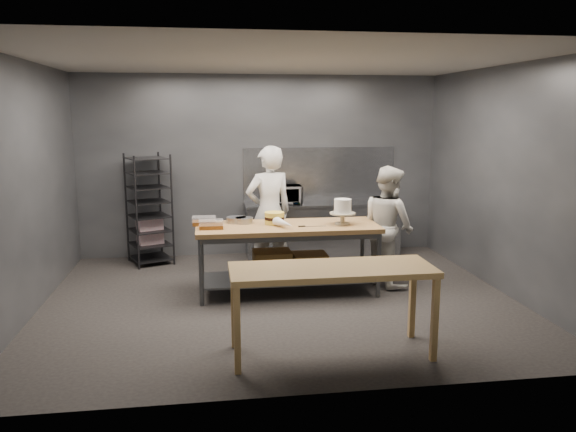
# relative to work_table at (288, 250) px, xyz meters

# --- Properties ---
(ground) EXTENTS (6.00, 6.00, 0.00)m
(ground) POSITION_rel_work_table_xyz_m (-0.14, -0.32, -0.57)
(ground) COLOR black
(ground) RESTS_ON ground
(back_wall) EXTENTS (6.00, 0.04, 3.00)m
(back_wall) POSITION_rel_work_table_xyz_m (-0.14, 2.18, 0.93)
(back_wall) COLOR #4C4F54
(back_wall) RESTS_ON ground
(work_table) EXTENTS (2.40, 0.90, 0.92)m
(work_table) POSITION_rel_work_table_xyz_m (0.00, 0.00, 0.00)
(work_table) COLOR olive
(work_table) RESTS_ON ground
(near_counter) EXTENTS (2.00, 0.70, 0.90)m
(near_counter) POSITION_rel_work_table_xyz_m (0.14, -2.03, 0.24)
(near_counter) COLOR olive
(near_counter) RESTS_ON ground
(back_counter) EXTENTS (2.60, 0.60, 0.90)m
(back_counter) POSITION_rel_work_table_xyz_m (0.86, 1.86, -0.12)
(back_counter) COLOR slate
(back_counter) RESTS_ON ground
(splashback_panel) EXTENTS (2.60, 0.02, 0.90)m
(splashback_panel) POSITION_rel_work_table_xyz_m (0.86, 2.16, 0.78)
(splashback_panel) COLOR slate
(splashback_panel) RESTS_ON back_counter
(speed_rack) EXTENTS (0.80, 0.83, 1.75)m
(speed_rack) POSITION_rel_work_table_xyz_m (-1.97, 1.78, 0.28)
(speed_rack) COLOR black
(speed_rack) RESTS_ON ground
(chef_behind) EXTENTS (0.80, 0.63, 1.92)m
(chef_behind) POSITION_rel_work_table_xyz_m (-0.17, 0.75, 0.39)
(chef_behind) COLOR white
(chef_behind) RESTS_ON ground
(chef_right) EXTENTS (0.85, 0.97, 1.67)m
(chef_right) POSITION_rel_work_table_xyz_m (1.43, 0.15, 0.26)
(chef_right) COLOR silver
(chef_right) RESTS_ON ground
(microwave) EXTENTS (0.54, 0.37, 0.30)m
(microwave) POSITION_rel_work_table_xyz_m (0.21, 1.86, 0.48)
(microwave) COLOR black
(microwave) RESTS_ON back_counter
(frosted_cake_stand) EXTENTS (0.34, 0.34, 0.34)m
(frosted_cake_stand) POSITION_rel_work_table_xyz_m (0.72, -0.07, 0.56)
(frosted_cake_stand) COLOR #BFB699
(frosted_cake_stand) RESTS_ON work_table
(layer_cake) EXTENTS (0.26, 0.26, 0.16)m
(layer_cake) POSITION_rel_work_table_xyz_m (-0.17, 0.08, 0.43)
(layer_cake) COLOR #FAD74F
(layer_cake) RESTS_ON work_table
(cake_pans) EXTENTS (0.36, 0.32, 0.07)m
(cake_pans) POSITION_rel_work_table_xyz_m (-0.62, 0.23, 0.39)
(cake_pans) COLOR gray
(cake_pans) RESTS_ON work_table
(piping_bag) EXTENTS (0.27, 0.40, 0.12)m
(piping_bag) POSITION_rel_work_table_xyz_m (-0.08, -0.20, 0.41)
(piping_bag) COLOR white
(piping_bag) RESTS_ON work_table
(offset_spatula) EXTENTS (0.36, 0.02, 0.02)m
(offset_spatula) POSITION_rel_work_table_xyz_m (0.25, -0.16, 0.35)
(offset_spatula) COLOR slate
(offset_spatula) RESTS_ON work_table
(pastry_clamshells) EXTENTS (0.40, 0.46, 0.11)m
(pastry_clamshells) POSITION_rel_work_table_xyz_m (-1.05, 0.02, 0.40)
(pastry_clamshells) COLOR #945A1D
(pastry_clamshells) RESTS_ON work_table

